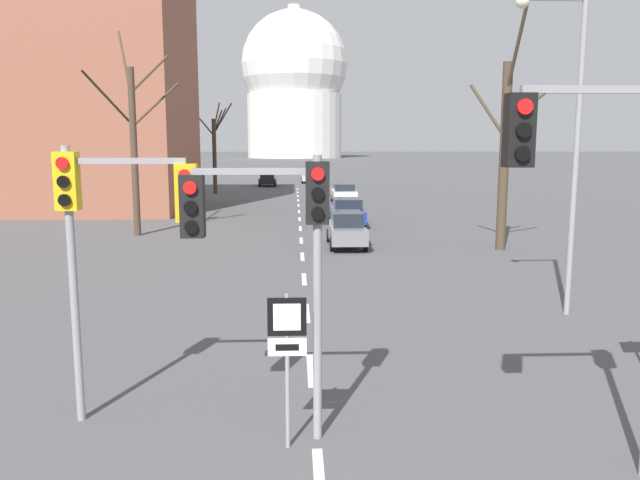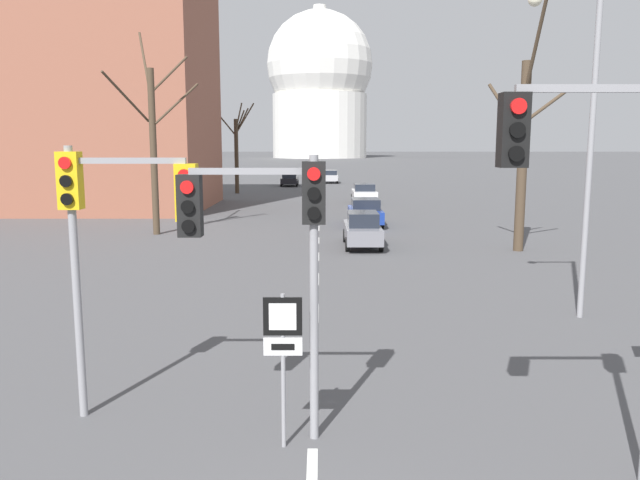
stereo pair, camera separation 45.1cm
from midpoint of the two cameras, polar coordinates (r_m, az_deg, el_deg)
name	(u,v)px [view 1 (the left image)]	position (r m, az deg, el deg)	size (l,w,h in m)	color
lane_stripe_1	(311,369)	(13.55, -1.80, -11.74)	(0.16, 2.00, 0.01)	silver
lane_stripe_2	(307,313)	(17.84, -1.95, -6.68)	(0.16, 2.00, 0.01)	silver
lane_stripe_3	(304,279)	(22.21, -2.04, -3.59)	(0.16, 2.00, 0.01)	silver
lane_stripe_4	(302,256)	(26.62, -2.10, -1.52)	(0.16, 2.00, 0.01)	silver
lane_stripe_5	(301,240)	(31.06, -2.15, -0.04)	(0.16, 2.00, 0.01)	silver
lane_stripe_6	(300,228)	(35.51, -2.18, 1.07)	(0.16, 2.00, 0.01)	silver
lane_stripe_7	(300,219)	(39.98, -2.20, 1.93)	(0.16, 2.00, 0.01)	silver
lane_stripe_8	(299,212)	(44.45, -2.22, 2.62)	(0.16, 2.00, 0.01)	silver
lane_stripe_9	(299,205)	(48.92, -2.24, 3.18)	(0.16, 2.00, 0.01)	silver
lane_stripe_10	(298,200)	(53.41, -2.25, 3.65)	(0.16, 2.00, 0.01)	silver
lane_stripe_11	(298,196)	(57.89, -2.27, 4.04)	(0.16, 2.00, 0.01)	silver
lane_stripe_12	(298,192)	(62.37, -2.28, 4.38)	(0.16, 2.00, 0.01)	silver
lane_stripe_13	(297,189)	(66.86, -2.28, 4.68)	(0.16, 2.00, 0.01)	silver
traffic_signal_centre_tall	(273,227)	(9.67, -5.65, 1.16)	(2.28, 0.34, 4.59)	gray
traffic_signal_near_right	(618,175)	(9.17, 24.36, 5.42)	(2.43, 0.34, 5.71)	gray
traffic_signal_near_left	(111,215)	(10.98, -19.66, 2.17)	(2.31, 0.34, 4.73)	gray
route_sign_post	(287,344)	(9.76, -4.36, -9.51)	(0.60, 0.08, 2.49)	gray
street_lamp_right	(566,126)	(18.23, 20.92, 9.71)	(1.94, 0.36, 8.61)	gray
sedan_near_left	(268,179)	(71.88, -5.00, 5.54)	(1.94, 4.44, 1.48)	black
sedan_near_right	(309,176)	(77.26, -1.21, 5.83)	(1.75, 4.03, 1.59)	#B7B7BC
sedan_mid_centre	(344,193)	(50.83, 1.94, 4.31)	(1.96, 4.35, 1.59)	silver
sedan_far_left	(346,229)	(29.09, 1.99, 1.01)	(1.68, 4.35, 1.66)	slate
sedan_far_right	(347,212)	(36.84, 2.14, 2.60)	(1.94, 4.60, 1.60)	navy
bare_tree_left_near	(215,149)	(61.55, -9.82, 8.23)	(4.20, 2.17, 8.81)	#473828
bare_tree_right_near	(505,149)	(29.14, 16.12, 8.03)	(3.43, 3.59, 10.52)	#473828
bare_tree_left_far	(134,141)	(33.98, -17.01, 8.63)	(3.63, 5.26, 10.76)	#473828
capitol_dome	(294,85)	(224.61, -2.41, 14.00)	(36.81, 36.81, 52.00)	silver
apartment_block_left	(57,57)	(50.30, -23.18, 15.16)	(18.00, 14.00, 21.92)	#935642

